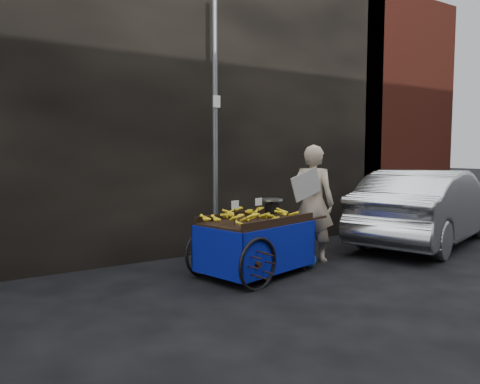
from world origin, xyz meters
TOP-DOWN VIEW (x-y plane):
  - ground at (0.00, 0.00)m, footprint 80.00×80.00m
  - building_wall at (0.39, 2.60)m, footprint 13.50×2.00m
  - street_pole at (0.30, 1.30)m, footprint 0.12×0.10m
  - banana_cart at (0.16, 0.09)m, footprint 2.10×1.28m
  - vendor at (1.40, 0.29)m, footprint 0.93×0.76m
  - plastic_bag at (1.04, -0.02)m, footprint 0.26×0.21m
  - parked_car at (4.01, 0.13)m, footprint 4.26×2.52m

SIDE VIEW (x-z plane):
  - ground at x=0.00m, z-range 0.00..0.00m
  - plastic_bag at x=1.04m, z-range 0.00..0.23m
  - banana_cart at x=0.16m, z-range 0.12..1.19m
  - parked_car at x=4.01m, z-range 0.00..1.33m
  - vendor at x=1.40m, z-range 0.00..1.75m
  - street_pole at x=0.30m, z-range 0.01..4.01m
  - building_wall at x=0.39m, z-range 0.00..5.00m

